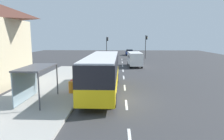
{
  "coord_description": "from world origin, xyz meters",
  "views": [
    {
      "loc": [
        -0.25,
        -15.1,
        4.74
      ],
      "look_at": [
        -1.0,
        5.19,
        1.5
      ],
      "focal_mm": 33.15,
      "sensor_mm": 36.0,
      "label": 1
    }
  ],
  "objects": [
    {
      "name": "lane_stripe_seg_1",
      "position": [
        0.25,
        -1.0,
        0.01
      ],
      "size": [
        0.16,
        2.2,
        0.01
      ],
      "primitive_type": "cube",
      "color": "silver",
      "rests_on": "ground"
    },
    {
      "name": "lane_stripe_seg_2",
      "position": [
        0.25,
        4.0,
        0.01
      ],
      "size": [
        0.16,
        2.2,
        0.01
      ],
      "primitive_type": "cube",
      "color": "silver",
      "rests_on": "ground"
    },
    {
      "name": "sidewalk_platform",
      "position": [
        -6.4,
        2.0,
        0.09
      ],
      "size": [
        6.2,
        30.0,
        0.18
      ],
      "primitive_type": "cube",
      "color": "#ADAAA3",
      "rests_on": "ground"
    },
    {
      "name": "lane_stripe_seg_0",
      "position": [
        0.25,
        -6.0,
        0.01
      ],
      "size": [
        0.16,
        2.2,
        0.01
      ],
      "primitive_type": "cube",
      "color": "silver",
      "rests_on": "ground"
    },
    {
      "name": "lane_stripe_seg_4",
      "position": [
        0.25,
        14.0,
        0.01
      ],
      "size": [
        0.16,
        2.2,
        0.01
      ],
      "primitive_type": "cube",
      "color": "silver",
      "rests_on": "ground"
    },
    {
      "name": "recycling_bin_orange",
      "position": [
        -4.2,
        1.41,
        0.66
      ],
      "size": [
        0.52,
        0.52,
        0.95
      ],
      "primitive_type": "cylinder",
      "color": "orange",
      "rests_on": "sidewalk_platform"
    },
    {
      "name": "recycling_bin_red",
      "position": [
        -4.2,
        2.11,
        0.66
      ],
      "size": [
        0.52,
        0.52,
        0.95
      ],
      "primitive_type": "cylinder",
      "color": "red",
      "rests_on": "sidewalk_platform"
    },
    {
      "name": "recycling_bin_green",
      "position": [
        -4.2,
        2.81,
        0.66
      ],
      "size": [
        0.52,
        0.52,
        0.95
      ],
      "primitive_type": "cylinder",
      "color": "green",
      "rests_on": "sidewalk_platform"
    },
    {
      "name": "bus_shelter",
      "position": [
        -6.41,
        -0.91,
        2.1
      ],
      "size": [
        1.8,
        4.0,
        2.5
      ],
      "color": "#4C4C51",
      "rests_on": "sidewalk_platform"
    },
    {
      "name": "lane_stripe_seg_6",
      "position": [
        0.25,
        24.0,
        0.01
      ],
      "size": [
        0.16,
        2.2,
        0.01
      ],
      "primitive_type": "cube",
      "color": "silver",
      "rests_on": "ground"
    },
    {
      "name": "bus",
      "position": [
        -1.71,
        2.21,
        1.84
      ],
      "size": [
        2.62,
        11.03,
        3.21
      ],
      "color": "yellow",
      "rests_on": "ground"
    },
    {
      "name": "lane_stripe_seg_7",
      "position": [
        0.25,
        29.0,
        0.01
      ],
      "size": [
        0.16,
        2.2,
        0.01
      ],
      "primitive_type": "cube",
      "color": "silver",
      "rests_on": "ground"
    },
    {
      "name": "lane_stripe_seg_5",
      "position": [
        0.25,
        19.0,
        0.01
      ],
      "size": [
        0.16,
        2.2,
        0.01
      ],
      "primitive_type": "cube",
      "color": "silver",
      "rests_on": "ground"
    },
    {
      "name": "ground_plane",
      "position": [
        0.0,
        14.0,
        -0.02
      ],
      "size": [
        56.0,
        92.0,
        0.04
      ],
      "primitive_type": "cube",
      "color": "#38383A"
    },
    {
      "name": "traffic_light_far_side",
      "position": [
        -3.1,
        31.44,
        3.2
      ],
      "size": [
        0.49,
        0.28,
        4.79
      ],
      "color": "#2D2D2D",
      "rests_on": "ground"
    },
    {
      "name": "sedan_near",
      "position": [
        2.3,
        39.55,
        0.79
      ],
      "size": [
        1.96,
        4.46,
        1.52
      ],
      "color": "navy",
      "rests_on": "ground"
    },
    {
      "name": "lane_stripe_seg_3",
      "position": [
        0.25,
        9.0,
        0.01
      ],
      "size": [
        0.16,
        2.2,
        0.01
      ],
      "primitive_type": "cube",
      "color": "silver",
      "rests_on": "ground"
    },
    {
      "name": "white_van",
      "position": [
        2.2,
        18.36,
        1.34
      ],
      "size": [
        2.22,
        5.28,
        2.3
      ],
      "color": "white",
      "rests_on": "ground"
    },
    {
      "name": "traffic_light_near_side",
      "position": [
        5.5,
        30.64,
        3.4
      ],
      "size": [
        0.49,
        0.28,
        5.12
      ],
      "color": "#2D2D2D",
      "rests_on": "ground"
    }
  ]
}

